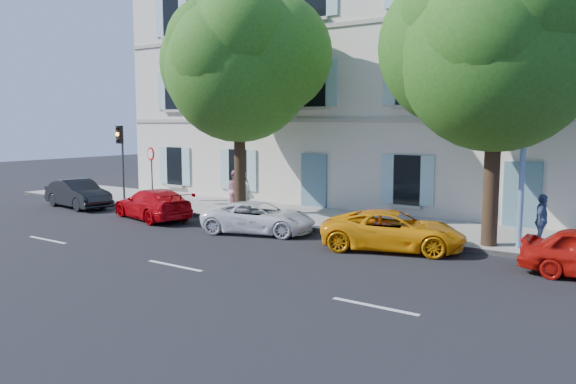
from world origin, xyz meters
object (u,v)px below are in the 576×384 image
Objects in this scene: pedestrian_a at (244,192)px; car_dark_sedan at (78,194)px; pedestrian_b at (236,190)px; traffic_light at (121,147)px; car_red_coupe at (153,204)px; car_yellow_supercar at (393,230)px; street_lamp at (525,93)px; tree_left at (239,69)px; pedestrian_c at (542,221)px; tree_right at (497,54)px; road_sign at (151,163)px; car_white_coupe at (259,218)px.

car_dark_sedan is at bearing 16.07° from pedestrian_a.
traffic_light is at bearing 45.61° from pedestrian_b.
traffic_light reaches higher than car_red_coupe.
car_yellow_supercar is 0.54× the size of street_lamp.
car_red_coupe is 0.47× the size of tree_left.
street_lamp is at bearing 172.87° from pedestrian_a.
pedestrian_a is 1.06× the size of pedestrian_c.
car_dark_sedan is 15.55m from car_yellow_supercar.
tree_right reaches higher than car_red_coupe.
tree_right reaches higher than pedestrian_a.
traffic_light is 18.66m from pedestrian_c.
pedestrian_c is at bearing 1.85° from road_sign.
tree_right is 5.08× the size of pedestrian_b.
tree_right reaches higher than car_dark_sedan.
car_red_coupe is 5.33m from car_white_coupe.
pedestrian_b is at bearing 85.95° from pedestrian_c.
pedestrian_a is at bearing 86.17° from pedestrian_c.
traffic_light reaches higher than road_sign.
car_red_coupe is 1.19× the size of traffic_light.
traffic_light is (-9.78, 1.95, 2.21)m from car_white_coupe.
pedestrian_b is (6.43, 0.81, -1.73)m from traffic_light.
car_white_coupe is 3.96m from pedestrian_a.
street_lamp reaches higher than pedestrian_c.
tree_right is 17.49m from traffic_light.
street_lamp is at bearing 136.04° from pedestrian_c.
traffic_light is at bearing 88.88° from pedestrian_c.
street_lamp reaches higher than pedestrian_a.
car_dark_sedan is at bearing -76.97° from car_red_coupe.
pedestrian_a is at bearing 108.62° from tree_left.
street_lamp reaches higher than traffic_light.
tree_left is (7.84, 2.20, 5.37)m from car_dark_sedan.
tree_right is 11.41m from pedestrian_a.
tree_right is (10.13, -0.34, -0.14)m from tree_left.
car_white_coupe is 2.31× the size of pedestrian_a.
tree_right is 5.14m from pedestrian_c.
pedestrian_a is (7.69, 2.65, 0.36)m from car_dark_sedan.
tree_left reaches higher than road_sign.
street_lamp is 3.85m from pedestrian_c.
pedestrian_c is at bearing 1.14° from tree_left.
traffic_light is at bearing 179.80° from street_lamp.
tree_left is 10.14m from tree_right.
tree_right is 3.39× the size of road_sign.
road_sign is at bearing 89.09° from pedestrian_c.
street_lamp reaches higher than car_white_coupe.
pedestrian_c reaches higher than car_dark_sedan.
pedestrian_b is (4.33, 0.81, -1.02)m from road_sign.
car_yellow_supercar is (15.55, 0.21, -0.05)m from car_dark_sedan.
traffic_light reaches higher than pedestrian_c.
car_yellow_supercar is at bearing -158.23° from pedestrian_b.
pedestrian_b reaches higher than pedestrian_a.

